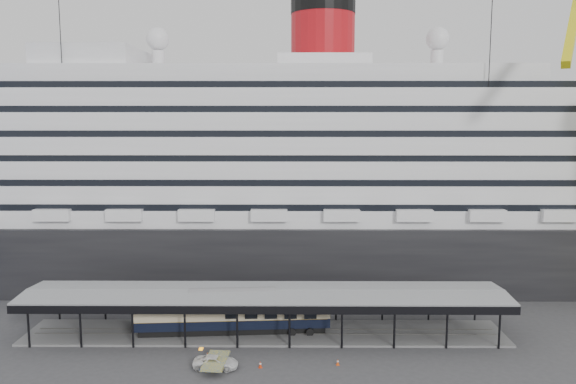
% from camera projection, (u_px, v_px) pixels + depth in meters
% --- Properties ---
extents(ground, '(200.00, 200.00, 0.00)m').
position_uv_depth(ground, '(263.00, 351.00, 61.19)').
color(ground, '#37373A').
rests_on(ground, ground).
extents(cruise_ship, '(130.00, 30.00, 43.90)m').
position_uv_depth(cruise_ship, '(273.00, 162.00, 90.58)').
color(cruise_ship, black).
rests_on(cruise_ship, ground).
extents(platform_canopy, '(56.00, 9.18, 5.30)m').
position_uv_depth(platform_canopy, '(265.00, 314.00, 65.85)').
color(platform_canopy, slate).
rests_on(platform_canopy, ground).
extents(port_truck, '(4.70, 2.43, 1.27)m').
position_uv_depth(port_truck, '(216.00, 362.00, 56.89)').
color(port_truck, white).
rests_on(port_truck, ground).
extents(pullman_carriage, '(22.84, 4.53, 22.28)m').
position_uv_depth(pullman_carriage, '(233.00, 312.00, 65.83)').
color(pullman_carriage, black).
rests_on(pullman_carriage, ground).
extents(traffic_cone_left, '(0.53, 0.53, 0.78)m').
position_uv_depth(traffic_cone_left, '(207.00, 355.00, 59.14)').
color(traffic_cone_left, '#F04A0D').
rests_on(traffic_cone_left, ground).
extents(traffic_cone_mid, '(0.45, 0.45, 0.70)m').
position_uv_depth(traffic_cone_mid, '(260.00, 364.00, 57.07)').
color(traffic_cone_mid, red).
rests_on(traffic_cone_mid, ground).
extents(traffic_cone_right, '(0.39, 0.39, 0.65)m').
position_uv_depth(traffic_cone_right, '(338.00, 362.00, 57.68)').
color(traffic_cone_right, '#D6450B').
rests_on(traffic_cone_right, ground).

